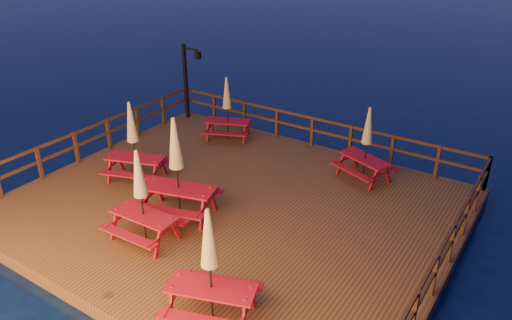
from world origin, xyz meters
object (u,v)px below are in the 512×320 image
object	(u,v)px
picnic_table_1	(367,143)
picnic_table_0	(133,140)
picnic_table_2	(227,107)
lamp_post	(188,75)

from	to	relation	value
picnic_table_1	picnic_table_0	bearing A→B (deg)	-125.42
picnic_table_0	picnic_table_2	xyz separation A→B (m)	(0.47, 4.13, -0.11)
lamp_post	picnic_table_1	world-z (taller)	lamp_post
picnic_table_1	lamp_post	bearing A→B (deg)	-166.78
picnic_table_0	picnic_table_2	size ratio (longest dim) A/B	1.09
lamp_post	picnic_table_1	xyz separation A→B (m)	(7.91, -1.01, -0.57)
picnic_table_0	picnic_table_2	world-z (taller)	picnic_table_0
picnic_table_1	picnic_table_2	bearing A→B (deg)	-161.23
picnic_table_0	picnic_table_1	bearing A→B (deg)	13.97
lamp_post	picnic_table_2	bearing A→B (deg)	-18.70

